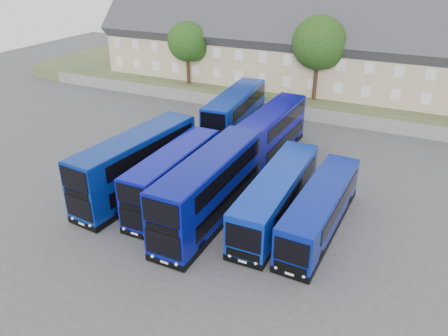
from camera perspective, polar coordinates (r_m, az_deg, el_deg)
ground at (r=30.98m, az=-4.93°, el=-7.24°), size 120.00×120.00×0.00m
retaining_wall at (r=50.65m, az=8.84°, el=7.34°), size 70.00×0.40×1.50m
earth_bank at (r=59.81m, az=11.81°, el=10.34°), size 80.00×20.00×2.00m
terrace_row at (r=54.07m, az=14.40°, el=14.50°), size 60.00×10.40×11.20m
dd_front_left at (r=34.22m, az=-11.31°, el=0.30°), size 3.87×12.14×4.75m
dd_front_mid at (r=32.53m, az=-6.54°, el=-1.35°), size 2.47×10.51×4.17m
dd_front_right at (r=30.19m, az=-1.83°, el=-2.86°), size 2.87×12.09×4.80m
dd_rear_left at (r=44.07m, az=1.47°, el=6.81°), size 3.56×11.84×4.64m
dd_rear_right at (r=40.08m, az=6.20°, el=4.44°), size 2.96×11.27×4.44m
coach_east_a at (r=30.96m, az=6.87°, el=-3.76°), size 2.72×12.35×3.37m
coach_east_b at (r=30.12m, az=12.46°, el=-5.42°), size 2.88×11.63×3.15m
tree_west at (r=55.36m, az=-4.64°, el=15.96°), size 4.80×4.80×7.65m
tree_mid at (r=49.74m, az=12.46°, el=15.44°), size 5.76×5.76×9.18m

